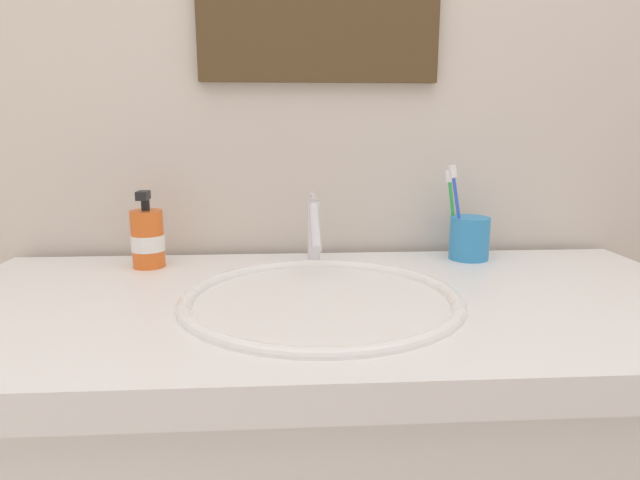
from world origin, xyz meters
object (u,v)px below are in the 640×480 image
faucet (314,229)px  soap_dispenser (148,238)px  toothbrush_blue (457,206)px  toothbrush_cup (469,238)px  toothbrush_green (452,207)px

faucet → soap_dispenser: size_ratio=1.07×
faucet → toothbrush_blue: bearing=5.1°
toothbrush_blue → soap_dispenser: 0.61m
faucet → soap_dispenser: (-0.32, 0.01, -0.02)m
faucet → toothbrush_cup: (0.32, 0.04, -0.03)m
toothbrush_green → toothbrush_cup: bearing=-35.1°
toothbrush_green → faucet: bearing=-168.4°
toothbrush_cup → toothbrush_blue: size_ratio=0.46×
toothbrush_green → soap_dispenser: 0.61m
toothbrush_blue → soap_dispenser: bearing=-178.9°
toothbrush_cup → toothbrush_blue: (-0.03, -0.01, 0.07)m
faucet → toothbrush_green: 0.29m
faucet → toothbrush_blue: (0.29, 0.03, 0.04)m
faucet → toothbrush_blue: toothbrush_blue is taller
toothbrush_blue → toothbrush_green: (0.00, 0.03, -0.01)m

